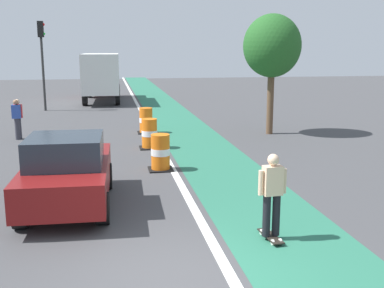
% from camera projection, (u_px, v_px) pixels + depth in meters
% --- Properties ---
extents(ground_plane, '(100.00, 100.00, 0.00)m').
position_uv_depth(ground_plane, '(175.00, 278.00, 7.55)').
color(ground_plane, '#424244').
extents(bike_lane_strip, '(2.50, 80.00, 0.01)m').
position_uv_depth(bike_lane_strip, '(192.00, 137.00, 19.54)').
color(bike_lane_strip, '#286B51').
rests_on(bike_lane_strip, ground).
extents(lane_divider_stripe, '(0.20, 80.00, 0.01)m').
position_uv_depth(lane_divider_stripe, '(155.00, 138.00, 19.28)').
color(lane_divider_stripe, silver).
rests_on(lane_divider_stripe, ground).
extents(skateboarder_on_lane, '(0.57, 0.82, 1.69)m').
position_uv_depth(skateboarder_on_lane, '(272.00, 194.00, 8.90)').
color(skateboarder_on_lane, black).
rests_on(skateboarder_on_lane, ground).
extents(parked_sedan_nearest, '(2.02, 4.16, 1.70)m').
position_uv_depth(parked_sedan_nearest, '(67.00, 172.00, 10.78)').
color(parked_sedan_nearest, maroon).
rests_on(parked_sedan_nearest, ground).
extents(traffic_barrel_front, '(0.73, 0.73, 1.09)m').
position_uv_depth(traffic_barrel_front, '(160.00, 153.00, 14.13)').
color(traffic_barrel_front, orange).
rests_on(traffic_barrel_front, ground).
extents(traffic_barrel_mid, '(0.73, 0.73, 1.09)m').
position_uv_depth(traffic_barrel_mid, '(149.00, 134.00, 17.19)').
color(traffic_barrel_mid, orange).
rests_on(traffic_barrel_mid, ground).
extents(traffic_barrel_back, '(0.73, 0.73, 1.09)m').
position_uv_depth(traffic_barrel_back, '(146.00, 121.00, 20.29)').
color(traffic_barrel_back, orange).
rests_on(traffic_barrel_back, ground).
extents(delivery_truck_down_block, '(2.51, 7.66, 3.23)m').
position_uv_depth(delivery_truck_down_block, '(102.00, 74.00, 31.93)').
color(delivery_truck_down_block, silver).
rests_on(delivery_truck_down_block, ground).
extents(traffic_light_corner, '(0.41, 0.32, 5.10)m').
position_uv_depth(traffic_light_corner, '(42.00, 50.00, 26.92)').
color(traffic_light_corner, '#2D2D2D').
rests_on(traffic_light_corner, ground).
extents(pedestrian_crossing, '(0.34, 0.20, 1.61)m').
position_uv_depth(pedestrian_crossing, '(17.00, 118.00, 18.76)').
color(pedestrian_crossing, '#33333D').
rests_on(pedestrian_crossing, ground).
extents(pedestrian_waiting, '(0.34, 0.20, 1.61)m').
position_uv_depth(pedestrian_waiting, '(18.00, 118.00, 18.89)').
color(pedestrian_waiting, '#33333D').
rests_on(pedestrian_waiting, ground).
extents(street_tree_sidewalk, '(2.40, 2.40, 5.00)m').
position_uv_depth(street_tree_sidewalk, '(272.00, 47.00, 19.48)').
color(street_tree_sidewalk, brown).
rests_on(street_tree_sidewalk, ground).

